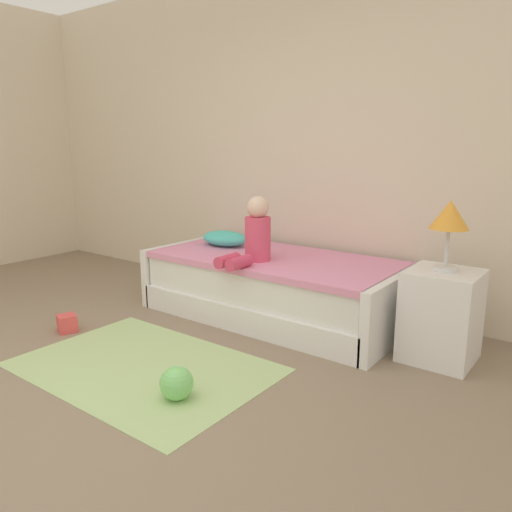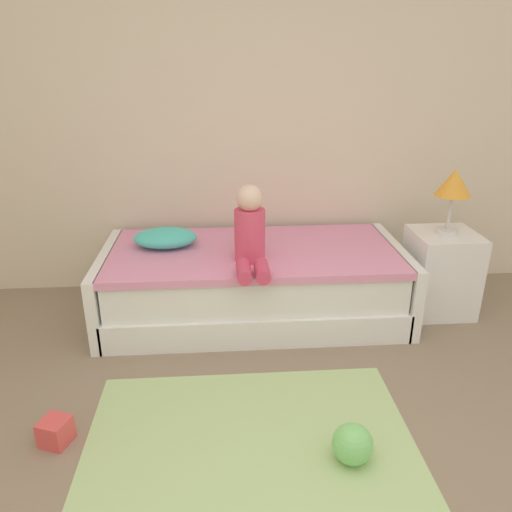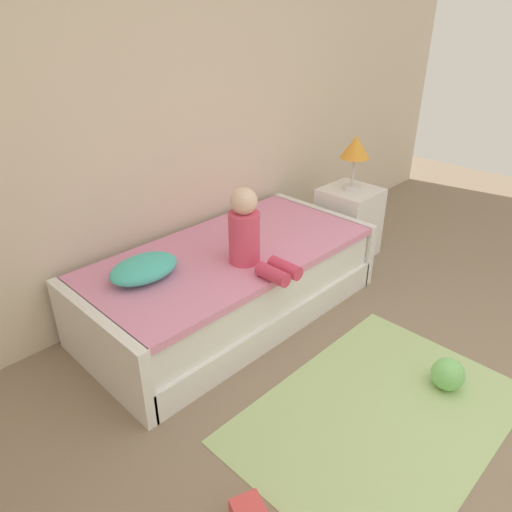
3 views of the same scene
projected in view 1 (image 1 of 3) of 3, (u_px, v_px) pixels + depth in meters
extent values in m
plane|color=gray|center=(51.00, 420.00, 2.55)|extent=(9.20, 9.20, 0.00)
cube|color=beige|center=(314.00, 136.00, 4.25)|extent=(7.20, 0.10, 2.90)
cube|color=white|center=(274.00, 304.00, 4.08)|extent=(2.00, 1.00, 0.20)
cube|color=white|center=(274.00, 277.00, 4.03)|extent=(1.94, 0.94, 0.25)
cube|color=pink|center=(275.00, 260.00, 3.99)|extent=(1.98, 0.98, 0.05)
cube|color=white|center=(185.00, 268.00, 4.64)|extent=(0.07, 1.00, 0.50)
cube|color=white|center=(394.00, 311.00, 3.45)|extent=(0.07, 1.00, 0.50)
cube|color=white|center=(441.00, 316.00, 3.21)|extent=(0.44, 0.44, 0.60)
cylinder|color=silver|center=(445.00, 269.00, 3.14)|extent=(0.15, 0.15, 0.03)
cylinder|color=silver|center=(447.00, 248.00, 3.11)|extent=(0.02, 0.02, 0.24)
cone|color=#F29E33|center=(450.00, 215.00, 3.06)|extent=(0.24, 0.24, 0.18)
cylinder|color=#E04C6B|center=(258.00, 239.00, 3.83)|extent=(0.20, 0.20, 0.34)
sphere|color=beige|center=(258.00, 207.00, 3.78)|extent=(0.17, 0.17, 0.17)
cylinder|color=#D83F60|center=(228.00, 261.00, 3.66)|extent=(0.09, 0.22, 0.09)
cylinder|color=#D83F60|center=(239.00, 263.00, 3.59)|extent=(0.09, 0.22, 0.09)
ellipsoid|color=#4CCCBC|center=(225.00, 238.00, 4.41)|extent=(0.44, 0.30, 0.13)
sphere|color=#7FD872|center=(177.00, 383.00, 2.73)|extent=(0.19, 0.19, 0.19)
cube|color=#B2D189|center=(144.00, 366.00, 3.15)|extent=(1.60, 1.10, 0.01)
cube|color=#E54C4C|center=(67.00, 323.00, 3.73)|extent=(0.17, 0.17, 0.13)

